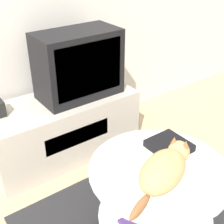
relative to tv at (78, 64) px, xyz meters
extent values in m
cube|color=beige|center=(-0.17, 0.01, -0.49)|extent=(1.16, 0.48, 0.49)
cube|color=#B7AD9E|center=(-0.17, -0.23, -0.44)|extent=(0.52, 0.01, 0.14)
cube|color=black|center=(0.00, 0.00, 0.00)|extent=(0.61, 0.33, 0.50)
cube|color=black|center=(0.00, -0.16, 0.01)|extent=(0.53, 0.01, 0.39)
cylinder|color=#B7B7BC|center=(-0.12, -1.00, -0.49)|extent=(0.04, 0.04, 0.45)
cylinder|color=white|center=(-0.12, -1.00, -0.59)|extent=(0.66, 0.66, 0.01)
cylinder|color=white|center=(-0.12, -1.00, -0.25)|extent=(0.75, 0.75, 0.02)
cube|color=tan|center=(0.01, -1.01, -0.57)|extent=(0.16, 0.17, 0.03)
cube|color=#51387A|center=(-0.25, -0.99, -0.58)|extent=(0.17, 0.14, 0.02)
cube|color=black|center=(0.05, -0.91, -0.22)|extent=(0.21, 0.22, 0.04)
ellipsoid|color=tan|center=(-0.18, -1.09, -0.17)|extent=(0.39, 0.31, 0.14)
sphere|color=tan|center=(0.01, -1.01, -0.19)|extent=(0.12, 0.12, 0.12)
cone|color=#996038|center=(0.00, -0.98, -0.12)|extent=(0.04, 0.04, 0.04)
cone|color=#996038|center=(0.02, -1.04, -0.12)|extent=(0.04, 0.04, 0.04)
ellipsoid|color=#996038|center=(-0.40, -1.17, -0.21)|extent=(0.18, 0.10, 0.05)
camera|label=1|loc=(-1.08, -1.89, 0.84)|focal=50.00mm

